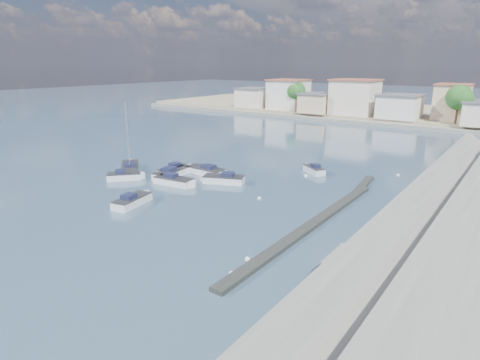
% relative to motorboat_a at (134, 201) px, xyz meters
% --- Properties ---
extents(ground, '(400.00, 400.00, 0.00)m').
position_rel_motorboat_a_xyz_m(ground, '(9.93, 35.28, -0.38)').
color(ground, '#2D445A').
rests_on(ground, ground).
extents(seawall_walkway, '(5.00, 90.00, 1.80)m').
position_rel_motorboat_a_xyz_m(seawall_walkway, '(28.43, 8.28, 0.52)').
color(seawall_walkway, slate).
rests_on(seawall_walkway, ground).
extents(breakwater, '(2.00, 31.02, 0.35)m').
position_rel_motorboat_a_xyz_m(breakwater, '(16.84, 7.96, -0.21)').
color(breakwater, black).
rests_on(breakwater, ground).
extents(far_shore_land, '(160.00, 40.00, 1.40)m').
position_rel_motorboat_a_xyz_m(far_shore_land, '(9.93, 87.28, 0.32)').
color(far_shore_land, gray).
rests_on(far_shore_land, ground).
extents(far_shore_quay, '(160.00, 2.50, 0.80)m').
position_rel_motorboat_a_xyz_m(far_shore_quay, '(9.93, 66.28, 0.02)').
color(far_shore_quay, slate).
rests_on(far_shore_quay, ground).
extents(far_town, '(113.01, 12.80, 8.35)m').
position_rel_motorboat_a_xyz_m(far_town, '(20.65, 72.20, 4.56)').
color(far_town, beige).
rests_on(far_town, far_shore_land).
extents(shore_trees, '(74.56, 38.32, 7.92)m').
position_rel_motorboat_a_xyz_m(shore_trees, '(18.27, 63.39, 5.84)').
color(shore_trees, '#38281E').
rests_on(shore_trees, ground).
extents(motorboat_a, '(2.61, 4.98, 1.48)m').
position_rel_motorboat_a_xyz_m(motorboat_a, '(0.00, 0.00, 0.00)').
color(motorboat_a, white).
rests_on(motorboat_a, ground).
extents(motorboat_b, '(3.81, 3.98, 1.48)m').
position_rel_motorboat_a_xyz_m(motorboat_b, '(-7.75, 5.23, -0.00)').
color(motorboat_b, white).
rests_on(motorboat_b, ground).
extents(motorboat_c, '(6.01, 2.14, 1.48)m').
position_rel_motorboat_a_xyz_m(motorboat_c, '(-1.94, 12.84, 0.00)').
color(motorboat_c, white).
rests_on(motorboat_c, ground).
extents(motorboat_d, '(5.30, 3.67, 1.48)m').
position_rel_motorboat_a_xyz_m(motorboat_d, '(2.36, 11.10, -0.00)').
color(motorboat_d, white).
rests_on(motorboat_d, ground).
extents(motorboat_e, '(2.90, 6.08, 1.48)m').
position_rel_motorboat_a_xyz_m(motorboat_e, '(-4.39, 9.85, -0.00)').
color(motorboat_e, white).
rests_on(motorboat_e, ground).
extents(motorboat_f, '(3.66, 3.09, 1.48)m').
position_rel_motorboat_a_xyz_m(motorboat_f, '(9.12, 21.47, -0.00)').
color(motorboat_f, white).
rests_on(motorboat_f, ground).
extents(motorboat_g, '(2.32, 5.02, 1.48)m').
position_rel_motorboat_a_xyz_m(motorboat_g, '(-5.26, 10.40, 0.00)').
color(motorboat_g, white).
rests_on(motorboat_g, ground).
extents(motorboat_h, '(5.42, 2.52, 1.48)m').
position_rel_motorboat_a_xyz_m(motorboat_h, '(-1.34, 7.28, -0.00)').
color(motorboat_h, white).
rests_on(motorboat_h, ground).
extents(sailboat, '(6.21, 5.70, 9.00)m').
position_rel_motorboat_a_xyz_m(sailboat, '(-10.78, 8.33, 0.03)').
color(sailboat, white).
rests_on(sailboat, ground).
extents(mooring_buoys, '(14.14, 32.17, 0.41)m').
position_rel_motorboat_a_xyz_m(mooring_buoys, '(15.32, 11.28, -0.33)').
color(mooring_buoys, white).
rests_on(mooring_buoys, ground).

